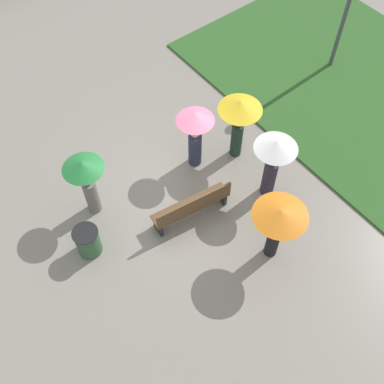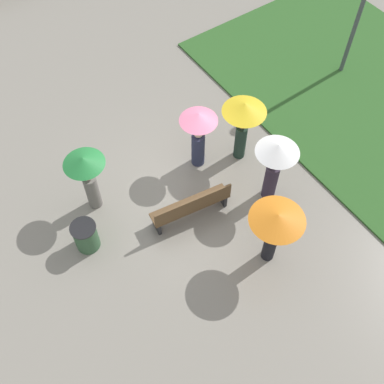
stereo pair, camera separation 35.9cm
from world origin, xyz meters
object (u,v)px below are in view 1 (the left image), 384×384
trash_bin (88,241)px  crowd_person_pink (195,129)px  crowd_person_white (274,157)px  park_bench (192,206)px  crowd_person_green (86,178)px  crowd_person_orange (279,221)px  crowd_person_yellow (240,114)px

trash_bin → crowd_person_pink: size_ratio=0.44×
trash_bin → crowd_person_white: size_ratio=0.41×
crowd_person_white → park_bench: bearing=42.3°
crowd_person_green → park_bench: bearing=156.6°
crowd_person_pink → crowd_person_green: 2.85m
park_bench → crowd_person_orange: 2.23m
crowd_person_green → trash_bin: bearing=73.8°
crowd_person_white → trash_bin: bearing=41.3°
crowd_person_pink → crowd_person_white: bearing=-85.0°
park_bench → crowd_person_green: 2.52m
crowd_person_yellow → crowd_person_white: (0.19, 1.41, -0.10)m
crowd_person_pink → crowd_person_green: (2.82, -0.37, -0.01)m
trash_bin → crowd_person_green: size_ratio=0.44×
crowd_person_pink → crowd_person_white: (-0.84, 1.84, 0.12)m
park_bench → trash_bin: bearing=-9.1°
crowd_person_green → crowd_person_orange: bearing=146.7°
crowd_person_orange → crowd_person_white: (-1.11, -1.31, -0.01)m
crowd_person_orange → crowd_person_pink: bearing=-139.3°
crowd_person_pink → crowd_person_white: crowd_person_white is taller
crowd_person_pink → crowd_person_yellow: crowd_person_yellow is taller
trash_bin → crowd_person_yellow: bearing=-178.5°
crowd_person_yellow → crowd_person_white: 1.43m
trash_bin → crowd_person_yellow: (-4.54, -0.12, 1.07)m
park_bench → crowd_person_white: bearing=172.6°
park_bench → crowd_person_orange: size_ratio=1.12×
crowd_person_pink → crowd_person_yellow: size_ratio=0.95×
trash_bin → crowd_person_green: bearing=-126.9°
crowd_person_pink → crowd_person_orange: size_ratio=1.02×
crowd_person_green → crowd_person_yellow: bearing=-170.9°
crowd_person_white → crowd_person_green: bearing=26.8°
crowd_person_yellow → crowd_person_orange: (1.30, 2.72, -0.08)m
crowd_person_green → crowd_person_white: crowd_person_white is taller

